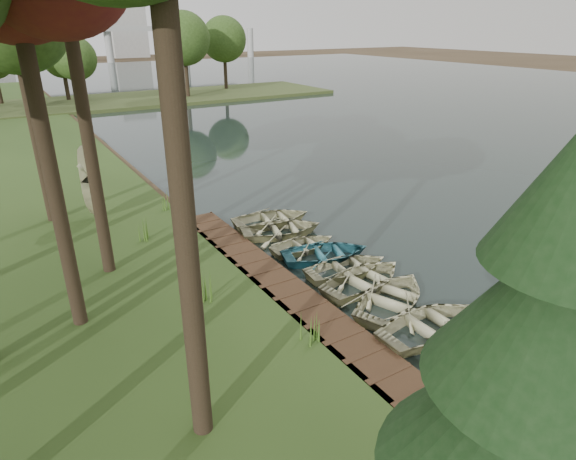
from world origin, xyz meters
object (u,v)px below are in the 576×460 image
boardwalk (278,285)px  rowboat_2 (392,296)px  rowboat_0 (455,343)px  rowboat_1 (431,323)px  stored_rowboat (97,211)px  pine_tree (551,353)px

boardwalk → rowboat_2: bearing=-48.9°
rowboat_0 → rowboat_1: rowboat_1 is taller
rowboat_0 → stored_rowboat: 17.70m
rowboat_0 → pine_tree: pine_tree is taller
rowboat_2 → pine_tree: pine_tree is taller
rowboat_1 → pine_tree: pine_tree is taller
boardwalk → rowboat_0: bearing=-67.3°
rowboat_2 → stored_rowboat: bearing=5.9°
rowboat_2 → boardwalk: bearing=18.8°
boardwalk → pine_tree: (-2.91, -11.28, 5.47)m
rowboat_0 → stored_rowboat: (-6.92, 16.29, 0.32)m
rowboat_0 → rowboat_2: rowboat_2 is taller
rowboat_0 → rowboat_1: size_ratio=0.79×
stored_rowboat → pine_tree: 22.07m
rowboat_0 → stored_rowboat: stored_rowboat is taller
rowboat_2 → pine_tree: size_ratio=0.46×
boardwalk → rowboat_1: size_ratio=4.13×
rowboat_1 → stored_rowboat: stored_rowboat is taller
boardwalk → rowboat_1: (2.65, -5.05, 0.30)m
rowboat_1 → rowboat_2: 1.89m
rowboat_2 → rowboat_1: bearing=154.5°
rowboat_2 → pine_tree: bearing=122.8°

